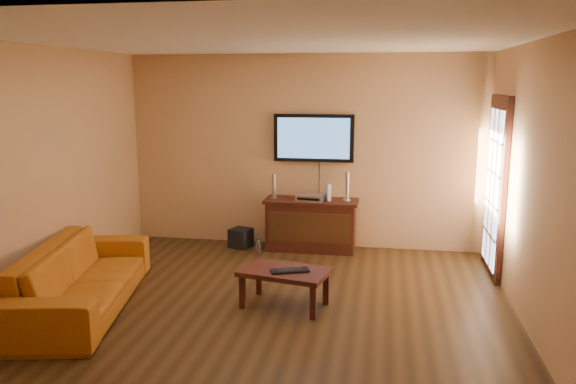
% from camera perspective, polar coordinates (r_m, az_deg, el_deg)
% --- Properties ---
extents(ground_plane, '(5.00, 5.00, 0.00)m').
position_cam_1_polar(ground_plane, '(5.87, -2.09, -12.09)').
color(ground_plane, black).
rests_on(ground_plane, ground).
extents(room_walls, '(5.00, 5.00, 5.00)m').
position_cam_1_polar(room_walls, '(6.04, -0.97, 5.19)').
color(room_walls, tan).
rests_on(room_walls, ground).
extents(french_door, '(0.07, 1.02, 2.22)m').
position_cam_1_polar(french_door, '(7.21, 20.31, 0.34)').
color(french_door, black).
rests_on(french_door, ground).
extents(media_console, '(1.29, 0.49, 0.72)m').
position_cam_1_polar(media_console, '(7.83, 2.35, -3.33)').
color(media_console, black).
rests_on(media_console, ground).
extents(television, '(1.12, 0.08, 0.66)m').
position_cam_1_polar(television, '(7.83, 2.62, 5.50)').
color(television, black).
rests_on(television, ground).
extents(coffee_table, '(0.98, 0.71, 0.40)m').
position_cam_1_polar(coffee_table, '(5.88, -0.35, -8.43)').
color(coffee_table, black).
rests_on(coffee_table, ground).
extents(sofa, '(1.10, 2.37, 0.89)m').
position_cam_1_polar(sofa, '(6.20, -20.27, -7.11)').
color(sofa, '#A95912').
rests_on(sofa, ground).
extents(speaker_left, '(0.09, 0.09, 0.34)m').
position_cam_1_polar(speaker_left, '(7.82, -1.42, 0.50)').
color(speaker_left, silver).
rests_on(speaker_left, media_console).
extents(speaker_right, '(0.11, 0.11, 0.39)m').
position_cam_1_polar(speaker_right, '(7.69, 6.02, 0.44)').
color(speaker_right, silver).
rests_on(speaker_right, media_console).
extents(av_receiver, '(0.40, 0.31, 0.08)m').
position_cam_1_polar(av_receiver, '(7.69, 2.31, -0.55)').
color(av_receiver, silver).
rests_on(av_receiver, media_console).
extents(game_console, '(0.09, 0.17, 0.22)m').
position_cam_1_polar(game_console, '(7.71, 4.12, -0.02)').
color(game_console, white).
rests_on(game_console, media_console).
extents(subwoofer, '(0.34, 0.34, 0.27)m').
position_cam_1_polar(subwoofer, '(8.03, -4.82, -4.67)').
color(subwoofer, black).
rests_on(subwoofer, ground).
extents(bottle, '(0.08, 0.08, 0.22)m').
position_cam_1_polar(bottle, '(7.78, -3.03, -5.40)').
color(bottle, white).
rests_on(bottle, ground).
extents(keyboard, '(0.42, 0.28, 0.02)m').
position_cam_1_polar(keyboard, '(5.80, 0.20, -7.98)').
color(keyboard, black).
rests_on(keyboard, coffee_table).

